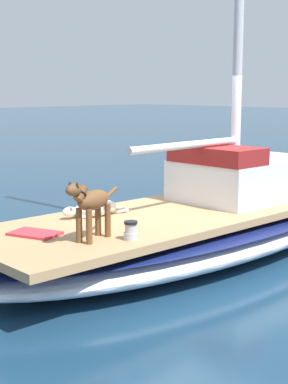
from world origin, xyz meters
name	(u,v)px	position (x,y,z in m)	size (l,w,h in m)	color
ground_plane	(193,253)	(0.00, 0.00, 0.00)	(120.00, 120.00, 0.00)	navy
sailboat_main	(193,230)	(0.00, 0.00, 0.34)	(2.84, 7.34, 0.66)	white
cabin_house	(244,176)	(0.05, 1.12, 1.01)	(1.50, 2.28, 0.84)	silver
dog_white	(93,209)	(-0.56, -1.37, 0.77)	(0.40, 0.94, 0.22)	silver
dog_brown	(91,203)	(0.35, -2.18, 1.08)	(0.35, 0.93, 0.70)	brown
deck_winch	(131,231)	(0.63, -1.85, 0.76)	(0.16, 0.16, 0.21)	#B7B7BC
coiled_rope	(114,210)	(-0.61, -0.97, 0.68)	(0.32, 0.32, 0.04)	beige
deck_towel	(35,233)	(-0.30, -2.47, 0.68)	(0.56, 0.36, 0.03)	#C6333D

